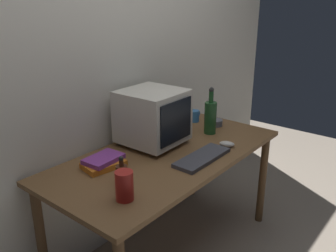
{
  "coord_description": "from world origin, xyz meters",
  "views": [
    {
      "loc": [
        -1.63,
        -1.33,
        1.69
      ],
      "look_at": [
        0.0,
        0.0,
        0.94
      ],
      "focal_mm": 38.48,
      "sensor_mm": 36.0,
      "label": 1
    }
  ],
  "objects": [
    {
      "name": "bottle_tall",
      "position": [
        0.46,
        -0.01,
        0.89
      ],
      "size": [
        0.09,
        0.09,
        0.34
      ],
      "color": "#1E4C23",
      "rests_on": "desk"
    },
    {
      "name": "metal_canister",
      "position": [
        -0.57,
        -0.19,
        0.83
      ],
      "size": [
        0.09,
        0.09,
        0.15
      ],
      "primitive_type": "cylinder",
      "color": "#A51E19",
      "rests_on": "desk"
    },
    {
      "name": "crt_monitor",
      "position": [
        0.05,
        0.17,
        0.95
      ],
      "size": [
        0.39,
        0.4,
        0.37
      ],
      "color": "beige",
      "rests_on": "desk"
    },
    {
      "name": "computer_mouse",
      "position": [
        0.32,
        -0.24,
        0.78
      ],
      "size": [
        0.09,
        0.11,
        0.04
      ],
      "primitive_type": "ellipsoid",
      "rotation": [
        0.0,
        0.0,
        0.32
      ],
      "color": "beige",
      "rests_on": "desk"
    },
    {
      "name": "ground_plane",
      "position": [
        0.0,
        0.0,
        0.0
      ],
      "size": [
        6.0,
        6.0,
        0.0
      ],
      "primitive_type": "plane",
      "color": "gray"
    },
    {
      "name": "bottle_short",
      "position": [
        -0.47,
        -0.06,
        0.82
      ],
      "size": [
        0.06,
        0.06,
        0.16
      ],
      "color": "#472314",
      "rests_on": "desk"
    },
    {
      "name": "desk",
      "position": [
        0.0,
        0.0,
        0.67
      ],
      "size": [
        1.62,
        0.78,
        0.76
      ],
      "color": "brown",
      "rests_on": "ground"
    },
    {
      "name": "mug",
      "position": [
        0.61,
        0.23,
        0.8
      ],
      "size": [
        0.12,
        0.08,
        0.09
      ],
      "color": "#3370B2",
      "rests_on": "desk"
    },
    {
      "name": "back_wall",
      "position": [
        0.0,
        0.45,
        1.25
      ],
      "size": [
        4.0,
        0.08,
        2.5
      ],
      "primitive_type": "cube",
      "color": "silver",
      "rests_on": "ground"
    },
    {
      "name": "keyboard",
      "position": [
        0.05,
        -0.23,
        0.77
      ],
      "size": [
        0.42,
        0.15,
        0.02
      ],
      "primitive_type": "cube",
      "rotation": [
        0.0,
        0.0,
        0.0
      ],
      "color": "#3F3F47",
      "rests_on": "desk"
    },
    {
      "name": "cd_spindle",
      "position": [
        0.63,
        0.05,
        0.78
      ],
      "size": [
        0.12,
        0.12,
        0.04
      ],
      "primitive_type": "cylinder",
      "color": "#595B66",
      "rests_on": "desk"
    },
    {
      "name": "book_stack",
      "position": [
        -0.39,
        0.16,
        0.79
      ],
      "size": [
        0.26,
        0.19,
        0.06
      ],
      "color": "orange",
      "rests_on": "desk"
    }
  ]
}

